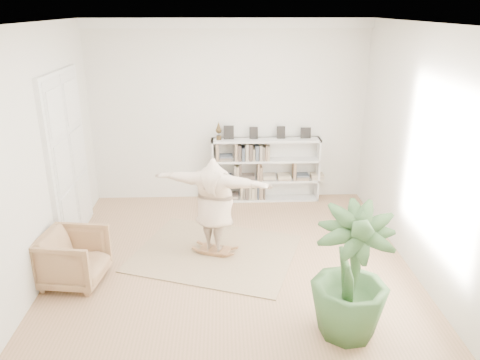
{
  "coord_description": "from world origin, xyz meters",
  "views": [
    {
      "loc": [
        -0.13,
        -6.22,
        3.81
      ],
      "look_at": [
        0.13,
        0.4,
        1.33
      ],
      "focal_mm": 35.0,
      "sensor_mm": 36.0,
      "label": 1
    }
  ],
  "objects_px": {
    "bookshelf": "(265,170)",
    "houseplant": "(351,273)",
    "armchair": "(74,258)",
    "rocker_board": "(215,250)",
    "person": "(214,203)"
  },
  "relations": [
    {
      "from": "rocker_board",
      "to": "person",
      "type": "relative_size",
      "value": 0.3
    },
    {
      "from": "bookshelf",
      "to": "person",
      "type": "height_order",
      "value": "person"
    },
    {
      "from": "rocker_board",
      "to": "person",
      "type": "xyz_separation_m",
      "value": [
        -0.0,
        0.0,
        0.84
      ]
    },
    {
      "from": "bookshelf",
      "to": "person",
      "type": "distance_m",
      "value": 2.5
    },
    {
      "from": "bookshelf",
      "to": "armchair",
      "type": "distance_m",
      "value": 4.3
    },
    {
      "from": "houseplant",
      "to": "rocker_board",
      "type": "bearing_deg",
      "value": 129.04
    },
    {
      "from": "bookshelf",
      "to": "rocker_board",
      "type": "xyz_separation_m",
      "value": [
        -1.01,
        -2.27,
        -0.57
      ]
    },
    {
      "from": "armchair",
      "to": "person",
      "type": "xyz_separation_m",
      "value": [
        2.03,
        0.75,
        0.51
      ]
    },
    {
      "from": "bookshelf",
      "to": "houseplant",
      "type": "height_order",
      "value": "houseplant"
    },
    {
      "from": "rocker_board",
      "to": "person",
      "type": "bearing_deg",
      "value": 135.87
    },
    {
      "from": "armchair",
      "to": "bookshelf",
      "type": "bearing_deg",
      "value": -36.94
    },
    {
      "from": "armchair",
      "to": "houseplant",
      "type": "bearing_deg",
      "value": -100.87
    },
    {
      "from": "armchair",
      "to": "houseplant",
      "type": "relative_size",
      "value": 0.52
    },
    {
      "from": "person",
      "to": "armchair",
      "type": "bearing_deg",
      "value": 39.69
    },
    {
      "from": "bookshelf",
      "to": "armchair",
      "type": "relative_size",
      "value": 2.54
    }
  ]
}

